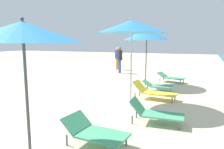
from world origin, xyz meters
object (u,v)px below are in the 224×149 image
object	(u,v)px
umbrella_farthest	(147,34)
umbrella_second	(23,32)
lounger_farthest_inland	(158,85)
umbrella_third	(132,27)
person_walking_mid	(117,56)
lounger_second_shoreside	(95,132)
lounger_third_inland	(155,112)
person_walking_far	(120,57)
lounger_farthest_shoreside	(171,77)
lounger_third_shoreside	(154,91)

from	to	relation	value
umbrella_farthest	umbrella_second	bearing A→B (deg)	-90.45
umbrella_second	lounger_farthest_inland	world-z (taller)	umbrella_second
umbrella_third	lounger_farthest_inland	bearing A→B (deg)	80.59
umbrella_farthest	person_walking_mid	world-z (taller)	umbrella_farthest
lounger_second_shoreside	umbrella_farthest	size ratio (longest dim) A/B	0.48
lounger_third_inland	person_walking_far	size ratio (longest dim) A/B	0.78
umbrella_farthest	lounger_farthest_shoreside	size ratio (longest dim) A/B	1.92
person_walking_mid	lounger_farthest_inland	bearing A→B (deg)	140.37
umbrella_second	umbrella_farthest	distance (m)	7.34
lounger_second_shoreside	person_walking_mid	bearing A→B (deg)	114.10
lounger_third_shoreside	person_walking_mid	xyz separation A→B (m)	(-4.44, 7.31, 0.74)
lounger_farthest_shoreside	person_walking_mid	distance (m)	5.83
lounger_farthest_inland	person_walking_mid	world-z (taller)	person_walking_mid
lounger_farthest_shoreside	umbrella_second	bearing A→B (deg)	-84.87
umbrella_third	lounger_farthest_inland	xyz separation A→B (m)	(0.39, 2.35, -2.29)
umbrella_third	lounger_third_inland	world-z (taller)	umbrella_third
lounger_farthest_shoreside	lounger_farthest_inland	xyz separation A→B (m)	(-0.18, -2.37, -0.01)
lounger_farthest_inland	umbrella_second	bearing A→B (deg)	-105.19
lounger_second_shoreside	umbrella_second	bearing A→B (deg)	-122.26
lounger_second_shoreside	person_walking_mid	size ratio (longest dim) A/B	0.78
lounger_farthest_shoreside	person_walking_mid	size ratio (longest dim) A/B	0.85
lounger_second_shoreside	lounger_farthest_inland	bearing A→B (deg)	92.19
umbrella_second	person_walking_far	bearing A→B (deg)	103.80
lounger_second_shoreside	lounger_farthest_shoreside	world-z (taller)	lounger_second_shoreside
umbrella_second	lounger_third_shoreside	bearing A→B (deg)	78.60
umbrella_farthest	person_walking_mid	xyz separation A→B (m)	(-3.50, 4.92, -1.39)
person_walking_mid	umbrella_farthest	bearing A→B (deg)	140.12
umbrella_second	lounger_third_inland	xyz separation A→B (m)	(1.56, 2.64, -1.92)
umbrella_third	lounger_third_shoreside	distance (m)	2.53
lounger_farthest_shoreside	lounger_farthest_inland	distance (m)	2.37
lounger_third_shoreside	lounger_third_inland	xyz separation A→B (m)	(0.57, -2.30, -0.00)
umbrella_second	umbrella_third	bearing A→B (deg)	82.99
umbrella_second	lounger_farthest_inland	bearing A→B (deg)	82.09
umbrella_third	lounger_third_shoreside	world-z (taller)	umbrella_third
lounger_farthest_shoreside	person_walking_mid	xyz separation A→B (m)	(-4.49, 3.64, 0.77)
lounger_second_shoreside	person_walking_far	world-z (taller)	person_walking_far
umbrella_farthest	person_walking_mid	bearing A→B (deg)	125.46
lounger_third_inland	umbrella_farthest	distance (m)	5.37
lounger_third_shoreside	lounger_farthest_shoreside	xyz separation A→B (m)	(0.05, 3.67, -0.03)
person_walking_mid	person_walking_far	distance (m)	1.81
umbrella_farthest	lounger_farthest_inland	size ratio (longest dim) A/B	2.09
lounger_farthest_inland	person_walking_far	world-z (taller)	person_walking_far
lounger_second_shoreside	umbrella_third	bearing A→B (deg)	98.52
umbrella_second	lounger_farthest_shoreside	world-z (taller)	umbrella_second
lounger_third_inland	person_walking_mid	distance (m)	10.86
lounger_third_inland	lounger_farthest_inland	distance (m)	3.68
umbrella_second	lounger_second_shoreside	xyz separation A→B (m)	(0.72, 0.99, -1.92)
lounger_farthest_shoreside	lounger_third_inland	bearing A→B (deg)	-73.00
umbrella_farthest	lounger_second_shoreside	bearing A→B (deg)	-84.03
lounger_third_shoreside	umbrella_farthest	bearing A→B (deg)	115.92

